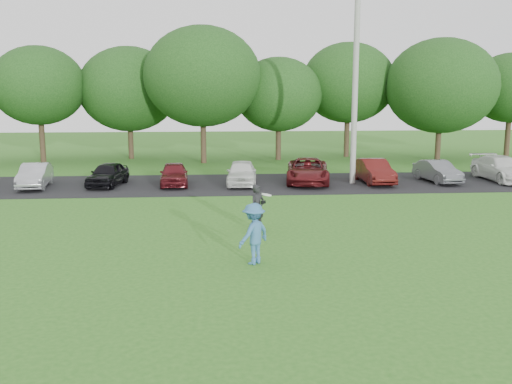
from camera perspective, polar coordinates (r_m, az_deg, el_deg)
ground at (r=15.86m, az=0.97°, el=-6.86°), size 100.00×100.00×0.00m
parking_lot at (r=28.52m, az=-1.46°, el=0.82°), size 32.00×6.50×0.03m
utility_pole at (r=28.67m, az=9.91°, el=11.12°), size 0.28×0.28×10.40m
frisbee_player at (r=15.37m, az=-0.23°, el=-4.18°), size 1.20×1.20×1.96m
camera_bystander at (r=18.97m, az=0.14°, el=-1.59°), size 0.68×0.65×1.56m
parked_cars at (r=28.36m, az=1.54°, el=2.00°), size 28.55×4.70×1.24m
tree_row at (r=37.98m, az=0.06°, el=10.57°), size 42.39×9.85×8.64m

